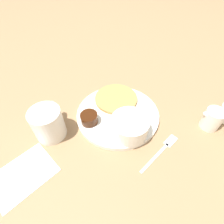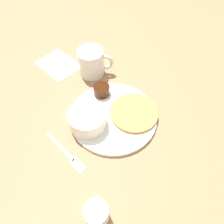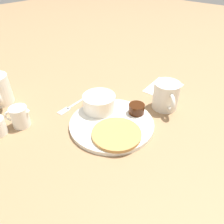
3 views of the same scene
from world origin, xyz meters
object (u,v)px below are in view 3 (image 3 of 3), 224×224
Objects in this scene: creamer_pitcher_near at (20,116)px; coffee_mug at (166,96)px; bowl at (99,102)px; fork at (72,106)px; plate at (112,123)px.

coffee_mug is at bearing -36.32° from creamer_pitcher_near.
bowl is 0.10m from fork.
coffee_mug is at bearing -20.17° from plate.
coffee_mug reaches higher than fork.
plate is 0.26m from creamer_pitcher_near.
creamer_pitcher_near is at bearing 147.73° from bowl.
fork is at bearing 95.47° from plate.
creamer_pitcher_near is (-0.17, 0.19, 0.03)m from plate.
bowl is (0.02, 0.07, 0.03)m from plate.
creamer_pitcher_near is at bearing 168.11° from fork.
plate is 0.08m from bowl.
bowl is 0.23m from creamer_pitcher_near.
coffee_mug is 1.55× the size of creamer_pitcher_near.
plate is at bearing -84.53° from fork.
fork is (-0.02, 0.16, -0.00)m from plate.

